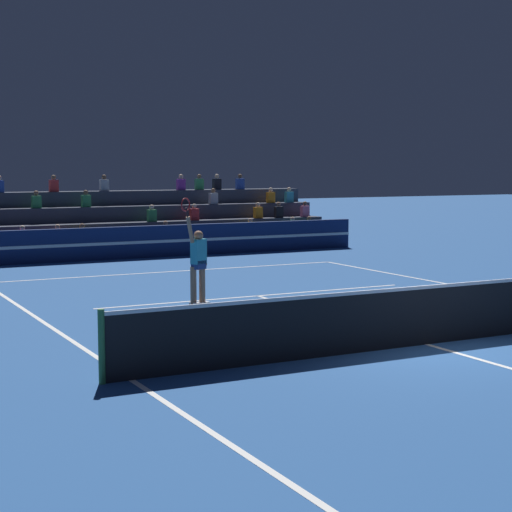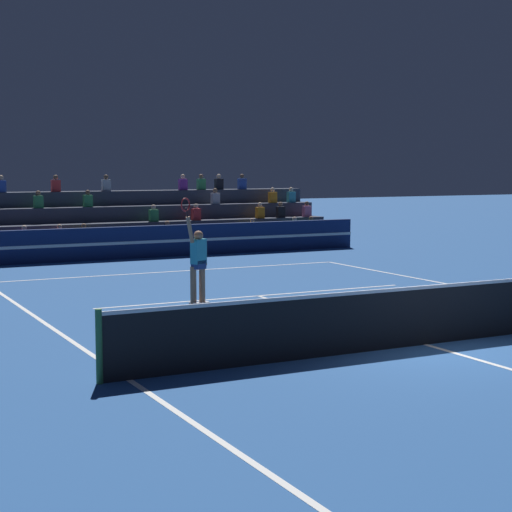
% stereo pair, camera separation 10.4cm
% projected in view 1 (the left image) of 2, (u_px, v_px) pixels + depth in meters
% --- Properties ---
extents(ground_plane, '(120.00, 120.00, 0.00)m').
position_uv_depth(ground_plane, '(426.00, 344.00, 15.18)').
color(ground_plane, '#285699').
extents(court_lines, '(11.10, 23.90, 0.01)m').
position_uv_depth(court_lines, '(426.00, 344.00, 15.18)').
color(court_lines, white).
rests_on(court_lines, ground).
extents(tennis_net, '(12.00, 0.10, 1.10)m').
position_uv_depth(tennis_net, '(427.00, 314.00, 15.12)').
color(tennis_net, '#2D6B38').
rests_on(tennis_net, ground).
extents(sponsor_banner_wall, '(18.00, 0.26, 1.10)m').
position_uv_depth(sponsor_banner_wall, '(127.00, 243.00, 29.22)').
color(sponsor_banner_wall, navy).
rests_on(sponsor_banner_wall, ground).
extents(bleacher_stand, '(17.88, 3.80, 2.83)m').
position_uv_depth(bleacher_stand, '(99.00, 228.00, 31.99)').
color(bleacher_stand, '#383D4C').
rests_on(bleacher_stand, ground).
extents(tennis_player, '(0.83, 0.49, 2.50)m').
position_uv_depth(tennis_player, '(198.00, 263.00, 19.26)').
color(tennis_player, '#9E7051').
rests_on(tennis_player, ground).
extents(tennis_ball, '(0.07, 0.07, 0.07)m').
position_uv_depth(tennis_ball, '(463.00, 315.00, 17.96)').
color(tennis_ball, '#C6DB33').
rests_on(tennis_ball, ground).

